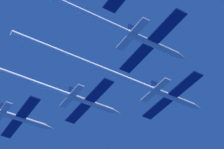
{
  "coord_description": "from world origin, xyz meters",
  "views": [
    {
      "loc": [
        59.68,
        -52.41,
        -60.23
      ],
      "look_at": [
        -0.14,
        -15.74,
        -0.06
      ],
      "focal_mm": 66.76,
      "sensor_mm": 36.0,
      "label": 1
    }
  ],
  "objects": [
    {
      "name": "jet_lead",
      "position": [
        0.54,
        -11.01,
        -0.34
      ],
      "size": [
        20.09,
        49.25,
        3.33
      ],
      "color": "silver"
    },
    {
      "name": "jet_right_wing",
      "position": [
        12.55,
        -22.63,
        -0.18
      ],
      "size": [
        20.09,
        42.7,
        3.33
      ],
      "color": "silver"
    },
    {
      "name": "jet_left_wing",
      "position": [
        -13.01,
        -25.14,
        0.92
      ],
      "size": [
        20.09,
        47.64,
        3.33
      ],
      "color": "silver"
    }
  ]
}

